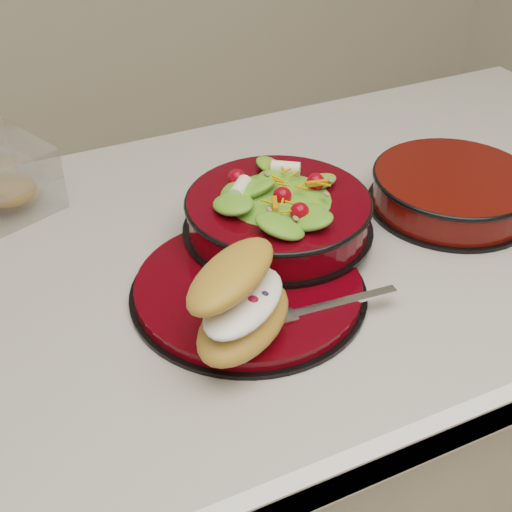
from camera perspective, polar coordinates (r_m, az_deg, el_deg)
name	(u,v)px	position (r m, az deg, el deg)	size (l,w,h in m)	color
island_counter	(320,432)	(1.32, 5.11, -13.82)	(1.24, 0.74, 0.90)	silver
dinner_plate	(249,288)	(0.88, -0.54, -2.61)	(0.29, 0.29, 0.02)	black
salad_bowl	(278,207)	(0.94, 1.78, 3.98)	(0.26, 0.26, 0.11)	black
croissant	(241,301)	(0.77, -1.18, -3.63)	(0.17, 0.17, 0.09)	gold
fork	(325,306)	(0.84, 5.56, -4.04)	(0.17, 0.03, 0.00)	silver
extra_bowl	(453,189)	(1.07, 15.45, 5.20)	(0.24, 0.24, 0.05)	black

